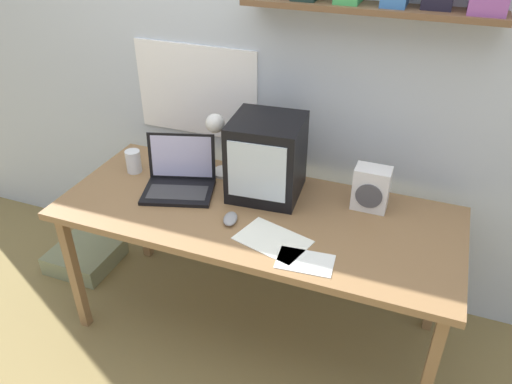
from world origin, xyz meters
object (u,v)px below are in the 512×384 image
object	(u,v)px
desk_lamp	(218,136)
computer_mouse	(230,219)
laptop	(180,176)
space_heater	(371,188)
corner_desk	(256,221)
crt_monitor	(267,158)
juice_glass	(134,162)
loose_paper_near_monitor	(273,240)
floor_cushion	(85,256)
printed_handout	(305,262)

from	to	relation	value
desk_lamp	computer_mouse	world-z (taller)	desk_lamp
laptop	space_heater	bearing A→B (deg)	-6.95
corner_desk	crt_monitor	size ratio (longest dim) A/B	4.86
corner_desk	space_heater	size ratio (longest dim) A/B	8.99
corner_desk	juice_glass	bearing A→B (deg)	171.14
laptop	loose_paper_near_monitor	distance (m)	0.61
crt_monitor	floor_cushion	xyz separation A→B (m)	(-1.16, -0.07, -0.88)
laptop	loose_paper_near_monitor	world-z (taller)	laptop
crt_monitor	juice_glass	size ratio (longest dim) A/B	3.22
corner_desk	laptop	bearing A→B (deg)	172.59
corner_desk	laptop	xyz separation A→B (m)	(-0.42, 0.05, 0.12)
computer_mouse	printed_handout	size ratio (longest dim) A/B	0.49
desk_lamp	loose_paper_near_monitor	bearing A→B (deg)	-27.38
space_heater	floor_cushion	bearing A→B (deg)	-175.86
desk_lamp	juice_glass	bearing A→B (deg)	-149.92
laptop	printed_handout	distance (m)	0.80
desk_lamp	printed_handout	distance (m)	0.80
crt_monitor	space_heater	world-z (taller)	crt_monitor
juice_glass	corner_desk	bearing A→B (deg)	-8.86
computer_mouse	laptop	bearing A→B (deg)	152.69
laptop	printed_handout	world-z (taller)	laptop
crt_monitor	loose_paper_near_monitor	world-z (taller)	crt_monitor
floor_cushion	crt_monitor	bearing A→B (deg)	3.45
computer_mouse	floor_cushion	size ratio (longest dim) A/B	0.31
computer_mouse	loose_paper_near_monitor	world-z (taller)	computer_mouse
computer_mouse	loose_paper_near_monitor	distance (m)	0.23
desk_lamp	floor_cushion	world-z (taller)	desk_lamp
desk_lamp	laptop	bearing A→B (deg)	-112.77
desk_lamp	floor_cushion	xyz separation A→B (m)	(-0.88, -0.12, -0.91)
computer_mouse	printed_handout	distance (m)	0.41
space_heater	printed_handout	xyz separation A→B (m)	(-0.16, -0.48, -0.10)
juice_glass	loose_paper_near_monitor	distance (m)	0.91
crt_monitor	loose_paper_near_monitor	distance (m)	0.43
space_heater	laptop	bearing A→B (deg)	-169.86
crt_monitor	floor_cushion	size ratio (longest dim) A/B	1.02
printed_handout	crt_monitor	bearing A→B (deg)	126.64
crt_monitor	juice_glass	xyz separation A→B (m)	(-0.71, -0.05, -0.14)
desk_lamp	loose_paper_near_monitor	size ratio (longest dim) A/B	1.03
space_heater	computer_mouse	size ratio (longest dim) A/B	1.77
corner_desk	printed_handout	world-z (taller)	printed_handout
corner_desk	desk_lamp	size ratio (longest dim) A/B	5.29
corner_desk	floor_cushion	size ratio (longest dim) A/B	4.94
crt_monitor	juice_glass	distance (m)	0.72
desk_lamp	juice_glass	xyz separation A→B (m)	(-0.43, -0.11, -0.18)
corner_desk	printed_handout	bearing A→B (deg)	-40.67
space_heater	loose_paper_near_monitor	xyz separation A→B (m)	(-0.33, -0.40, -0.10)
computer_mouse	printed_handout	xyz separation A→B (m)	(0.39, -0.15, -0.01)
juice_glass	floor_cushion	bearing A→B (deg)	-178.09
juice_glass	computer_mouse	bearing A→B (deg)	-20.05
corner_desk	loose_paper_near_monitor	world-z (taller)	loose_paper_near_monitor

